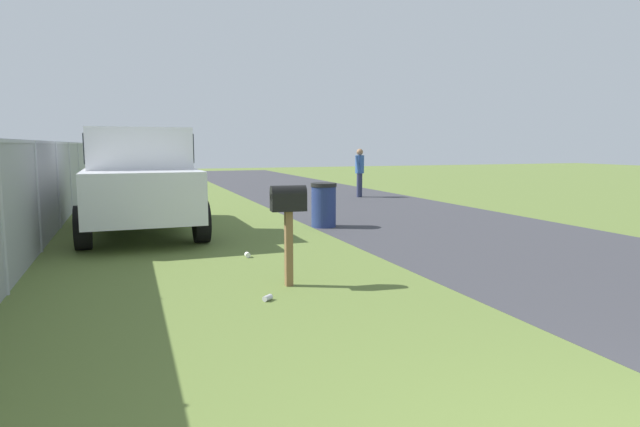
% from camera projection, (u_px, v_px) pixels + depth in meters
% --- Properties ---
extents(road_asphalt, '(60.00, 5.52, 0.01)m').
position_uv_depth(road_asphalt, '(538.00, 250.00, 8.94)').
color(road_asphalt, '#38383D').
rests_on(road_asphalt, ground).
extents(mailbox, '(0.24, 0.45, 1.28)m').
position_uv_depth(mailbox, '(288.00, 207.00, 6.58)').
color(mailbox, brown).
rests_on(mailbox, ground).
extents(pickup_truck, '(5.05, 2.30, 2.09)m').
position_uv_depth(pickup_truck, '(139.00, 179.00, 10.60)').
color(pickup_truck, silver).
rests_on(pickup_truck, ground).
extents(trash_bin, '(0.56, 0.56, 0.96)m').
position_uv_depth(trash_bin, '(324.00, 205.00, 11.47)').
color(trash_bin, navy).
rests_on(trash_bin, ground).
extents(pedestrian, '(0.37, 0.46, 1.65)m').
position_uv_depth(pedestrian, '(360.00, 169.00, 18.04)').
color(pedestrian, '#2D3351').
rests_on(pedestrian, ground).
extents(fence_section, '(19.02, 0.07, 1.85)m').
position_uv_depth(fence_section, '(48.00, 187.00, 9.95)').
color(fence_section, '#9EA3A8').
rests_on(fence_section, ground).
extents(litter_cup_near_hydrant, '(0.10, 0.08, 0.08)m').
position_uv_depth(litter_cup_near_hydrant, '(247.00, 255.00, 8.39)').
color(litter_cup_near_hydrant, white).
rests_on(litter_cup_near_hydrant, ground).
extents(litter_can_midfield_a, '(0.13, 0.13, 0.07)m').
position_uv_depth(litter_can_midfield_a, '(268.00, 298.00, 6.05)').
color(litter_can_midfield_a, silver).
rests_on(litter_can_midfield_a, ground).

